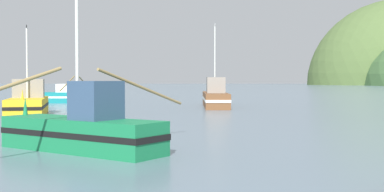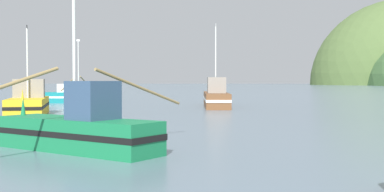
% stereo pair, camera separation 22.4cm
% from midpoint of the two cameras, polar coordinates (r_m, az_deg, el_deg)
% --- Properties ---
extents(fishing_boat_brown, '(2.63, 10.83, 7.90)m').
position_cam_midpoint_polar(fishing_boat_brown, '(47.29, 2.52, -0.15)').
color(fishing_boat_brown, brown).
rests_on(fishing_boat_brown, ground).
extents(fishing_boat_teal, '(8.22, 13.88, 6.95)m').
position_cam_midpoint_polar(fishing_boat_teal, '(56.77, -13.13, -0.02)').
color(fishing_boat_teal, '#147F84').
rests_on(fishing_boat_teal, ground).
extents(fishing_boat_yellow, '(3.83, 8.30, 6.44)m').
position_cam_midpoint_polar(fishing_boat_yellow, '(38.27, -18.20, -0.85)').
color(fishing_boat_yellow, gold).
rests_on(fishing_boat_yellow, ground).
extents(fishing_boat_green, '(7.53, 9.92, 7.84)m').
position_cam_midpoint_polar(fishing_boat_green, '(18.48, -12.61, -3.67)').
color(fishing_boat_green, '#197A47').
rests_on(fishing_boat_green, ground).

